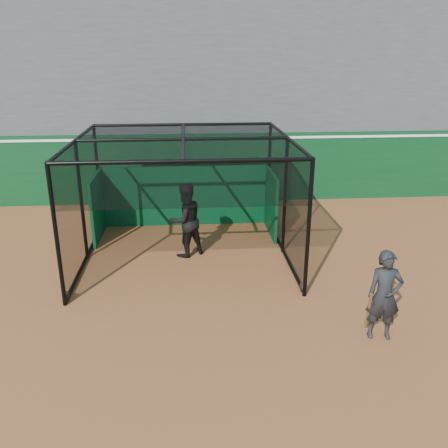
{
  "coord_description": "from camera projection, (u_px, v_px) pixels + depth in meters",
  "views": [
    {
      "loc": [
        -0.09,
        -8.5,
        5.24
      ],
      "look_at": [
        0.74,
        2.0,
        1.4
      ],
      "focal_mm": 38.0,
      "sensor_mm": 36.0,
      "label": 1
    }
  ],
  "objects": [
    {
      "name": "ground",
      "position": [
        196.0,
        322.0,
        9.77
      ],
      "size": [
        120.0,
        120.0,
        0.0
      ],
      "primitive_type": "plane",
      "color": "brown",
      "rests_on": "ground"
    },
    {
      "name": "outfield_wall",
      "position": [
        190.0,
        167.0,
        17.29
      ],
      "size": [
        50.0,
        0.5,
        2.5
      ],
      "color": "#0A3A19",
      "rests_on": "ground"
    },
    {
      "name": "grandstand",
      "position": [
        187.0,
        71.0,
        19.73
      ],
      "size": [
        50.0,
        7.85,
        8.95
      ],
      "color": "#4C4C4F",
      "rests_on": "ground"
    },
    {
      "name": "batting_cage",
      "position": [
        185.0,
        199.0,
        12.47
      ],
      "size": [
        5.44,
        5.19,
        3.17
      ],
      "color": "black",
      "rests_on": "ground"
    },
    {
      "name": "batter",
      "position": [
        185.0,
        220.0,
        12.64
      ],
      "size": [
        1.23,
        1.16,
        2.01
      ],
      "primitive_type": "imported",
      "rotation": [
        0.0,
        0.0,
        3.69
      ],
      "color": "black",
      "rests_on": "ground"
    },
    {
      "name": "on_deck_player",
      "position": [
        384.0,
        296.0,
        8.96
      ],
      "size": [
        0.7,
        0.51,
        1.79
      ],
      "color": "black",
      "rests_on": "ground"
    }
  ]
}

